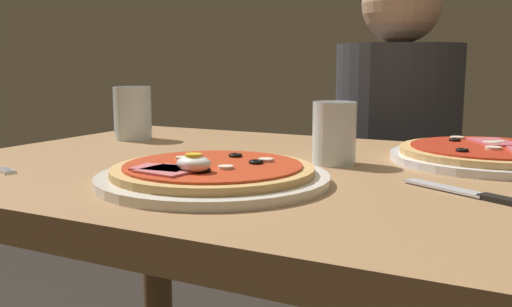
{
  "coord_description": "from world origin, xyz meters",
  "views": [
    {
      "loc": [
        0.32,
        -0.76,
        0.93
      ],
      "look_at": [
        -0.04,
        -0.07,
        0.81
      ],
      "focal_mm": 40.05,
      "sensor_mm": 36.0,
      "label": 1
    }
  ],
  "objects": [
    {
      "name": "water_glass_near",
      "position": [
        -0.43,
        0.14,
        0.83
      ],
      "size": [
        0.08,
        0.08,
        0.11
      ],
      "color": "silver",
      "rests_on": "dining_table"
    },
    {
      "name": "dining_table",
      "position": [
        0.0,
        0.0,
        0.64
      ],
      "size": [
        1.12,
        0.72,
        0.78
      ],
      "color": "#9E754C",
      "rests_on": "ground"
    },
    {
      "name": "pizza_foreground",
      "position": [
        -0.06,
        -0.15,
        0.79
      ],
      "size": [
        0.3,
        0.3,
        0.05
      ],
      "color": "silver",
      "rests_on": "dining_table"
    },
    {
      "name": "knife",
      "position": [
        0.26,
        -0.08,
        0.78
      ],
      "size": [
        0.18,
        0.11,
        0.01
      ],
      "color": "silver",
      "rests_on": "dining_table"
    },
    {
      "name": "pizza_across_left",
      "position": [
        0.24,
        0.19,
        0.79
      ],
      "size": [
        0.31,
        0.31,
        0.03
      ],
      "color": "white",
      "rests_on": "dining_table"
    },
    {
      "name": "water_glass_far",
      "position": [
        0.03,
        0.06,
        0.82
      ],
      "size": [
        0.07,
        0.07,
        0.1
      ],
      "color": "silver",
      "rests_on": "dining_table"
    },
    {
      "name": "diner_person",
      "position": [
        -0.03,
        0.72,
        0.56
      ],
      "size": [
        0.32,
        0.32,
        1.18
      ],
      "rotation": [
        0.0,
        0.0,
        3.14
      ],
      "color": "black",
      "rests_on": "ground"
    }
  ]
}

